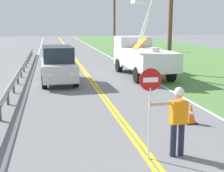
{
  "coord_description": "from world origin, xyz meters",
  "views": [
    {
      "loc": [
        -2.41,
        -3.19,
        3.4
      ],
      "look_at": [
        -0.27,
        7.48,
        1.2
      ],
      "focal_mm": 50.24,
      "sensor_mm": 36.0,
      "label": 1
    }
  ],
  "objects_px": {
    "stop_sign_paddle": "(150,93)",
    "utility_pole_near": "(171,7)",
    "utility_pole_mid": "(114,18)",
    "flagger_worker": "(178,117)",
    "traffic_cone_lead": "(191,114)",
    "oncoming_suv_nearest": "(58,65)",
    "utility_bucket_truck": "(141,54)"
  },
  "relations": [
    {
      "from": "oncoming_suv_nearest",
      "to": "utility_pole_near",
      "type": "height_order",
      "value": "utility_pole_near"
    },
    {
      "from": "utility_bucket_truck",
      "to": "oncoming_suv_nearest",
      "type": "height_order",
      "value": "utility_bucket_truck"
    },
    {
      "from": "stop_sign_paddle",
      "to": "utility_bucket_truck",
      "type": "height_order",
      "value": "utility_bucket_truck"
    },
    {
      "from": "flagger_worker",
      "to": "stop_sign_paddle",
      "type": "distance_m",
      "value": 1.02
    },
    {
      "from": "stop_sign_paddle",
      "to": "traffic_cone_lead",
      "type": "xyz_separation_m",
      "value": [
        2.31,
        2.48,
        -1.37
      ]
    },
    {
      "from": "utility_pole_mid",
      "to": "traffic_cone_lead",
      "type": "bearing_deg",
      "value": -96.91
    },
    {
      "from": "utility_pole_mid",
      "to": "traffic_cone_lead",
      "type": "xyz_separation_m",
      "value": [
        -3.74,
        -30.83,
        -3.65
      ]
    },
    {
      "from": "flagger_worker",
      "to": "utility_pole_near",
      "type": "xyz_separation_m",
      "value": [
        4.87,
        12.98,
        3.41
      ]
    },
    {
      "from": "stop_sign_paddle",
      "to": "traffic_cone_lead",
      "type": "bearing_deg",
      "value": 47.02
    },
    {
      "from": "utility_bucket_truck",
      "to": "utility_pole_mid",
      "type": "xyz_separation_m",
      "value": [
        2.55,
        20.77,
        2.58
      ]
    },
    {
      "from": "utility_bucket_truck",
      "to": "utility_pole_mid",
      "type": "bearing_deg",
      "value": 82.99
    },
    {
      "from": "utility_pole_near",
      "to": "traffic_cone_lead",
      "type": "distance_m",
      "value": 11.8
    },
    {
      "from": "flagger_worker",
      "to": "utility_bucket_truck",
      "type": "xyz_separation_m",
      "value": [
        2.72,
        12.5,
        0.37
      ]
    },
    {
      "from": "utility_bucket_truck",
      "to": "traffic_cone_lead",
      "type": "relative_size",
      "value": 9.83
    },
    {
      "from": "flagger_worker",
      "to": "utility_pole_mid",
      "type": "height_order",
      "value": "utility_pole_mid"
    },
    {
      "from": "utility_bucket_truck",
      "to": "stop_sign_paddle",
      "type": "bearing_deg",
      "value": -105.56
    },
    {
      "from": "oncoming_suv_nearest",
      "to": "utility_pole_near",
      "type": "xyz_separation_m",
      "value": [
        7.55,
        2.12,
        3.39
      ]
    },
    {
      "from": "utility_pole_near",
      "to": "traffic_cone_lead",
      "type": "xyz_separation_m",
      "value": [
        -3.33,
        -10.54,
        -4.11
      ]
    },
    {
      "from": "utility_pole_near",
      "to": "traffic_cone_lead",
      "type": "relative_size",
      "value": 12.19
    },
    {
      "from": "oncoming_suv_nearest",
      "to": "utility_pole_mid",
      "type": "height_order",
      "value": "utility_pole_mid"
    },
    {
      "from": "stop_sign_paddle",
      "to": "utility_pole_near",
      "type": "relative_size",
      "value": 0.27
    },
    {
      "from": "utility_bucket_truck",
      "to": "traffic_cone_lead",
      "type": "distance_m",
      "value": 10.19
    },
    {
      "from": "flagger_worker",
      "to": "utility_pole_near",
      "type": "bearing_deg",
      "value": 69.42
    },
    {
      "from": "traffic_cone_lead",
      "to": "utility_pole_mid",
      "type": "bearing_deg",
      "value": 83.09
    },
    {
      "from": "flagger_worker",
      "to": "stop_sign_paddle",
      "type": "bearing_deg",
      "value": -176.51
    },
    {
      "from": "stop_sign_paddle",
      "to": "oncoming_suv_nearest",
      "type": "bearing_deg",
      "value": 99.95
    },
    {
      "from": "utility_pole_near",
      "to": "utility_pole_mid",
      "type": "distance_m",
      "value": 20.3
    },
    {
      "from": "flagger_worker",
      "to": "utility_pole_mid",
      "type": "relative_size",
      "value": 0.24
    },
    {
      "from": "stop_sign_paddle",
      "to": "utility_pole_near",
      "type": "bearing_deg",
      "value": 66.59
    },
    {
      "from": "oncoming_suv_nearest",
      "to": "traffic_cone_lead",
      "type": "xyz_separation_m",
      "value": [
        4.23,
        -8.42,
        -0.72
      ]
    },
    {
      "from": "oncoming_suv_nearest",
      "to": "traffic_cone_lead",
      "type": "distance_m",
      "value": 9.45
    },
    {
      "from": "flagger_worker",
      "to": "oncoming_suv_nearest",
      "type": "distance_m",
      "value": 11.18
    }
  ]
}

